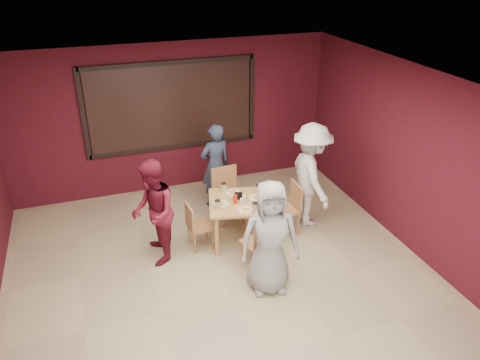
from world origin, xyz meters
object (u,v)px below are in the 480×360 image
object	(u,v)px
diner_front	(270,238)
dining_table	(239,206)
diner_right	(311,175)
chair_front	(260,242)
chair_back	(227,191)
diner_back	(215,166)
diner_left	(153,213)
chair_right	(289,205)
chair_left	(196,224)

from	to	relation	value
diner_front	dining_table	bearing A→B (deg)	100.29
diner_front	diner_right	xyz separation A→B (m)	(1.31, 1.39, 0.07)
chair_front	chair_back	world-z (taller)	chair_back
diner_back	diner_right	bearing A→B (deg)	129.25
dining_table	diner_back	world-z (taller)	diner_back
diner_front	diner_left	distance (m)	1.79
chair_right	diner_left	world-z (taller)	diner_left
diner_front	diner_back	distance (m)	2.50
chair_left	diner_front	xyz separation A→B (m)	(0.69, -1.27, 0.39)
chair_right	diner_left	xyz separation A→B (m)	(-2.21, -0.06, 0.32)
chair_left	chair_front	bearing A→B (deg)	-47.54
chair_front	chair_right	xyz separation A→B (m)	(0.81, 0.78, 0.03)
chair_front	diner_front	size ratio (longest dim) A/B	0.49
chair_front	chair_back	distance (m)	1.49
chair_front	diner_left	bearing A→B (deg)	152.67
chair_right	dining_table	bearing A→B (deg)	179.89
chair_front	chair_back	bearing A→B (deg)	91.04
chair_front	diner_front	bearing A→B (deg)	-96.26
chair_back	chair_right	bearing A→B (deg)	-40.02
chair_front	chair_left	world-z (taller)	chair_front
chair_left	diner_left	bearing A→B (deg)	-171.88
dining_table	chair_left	world-z (taller)	dining_table
chair_right	diner_left	distance (m)	2.23
chair_front	diner_left	xyz separation A→B (m)	(-1.39, 0.72, 0.35)
dining_table	diner_right	distance (m)	1.34
chair_right	chair_left	bearing A→B (deg)	178.71
chair_left	diner_back	size ratio (longest dim) A/B	0.49
chair_front	diner_front	distance (m)	0.59
chair_back	chair_right	xyz separation A→B (m)	(0.84, -0.71, -0.05)
chair_back	diner_front	xyz separation A→B (m)	(-0.02, -1.94, 0.29)
dining_table	diner_right	bearing A→B (deg)	6.39
diner_front	diner_left	bearing A→B (deg)	148.68
chair_front	chair_left	size ratio (longest dim) A/B	1.05
chair_right	diner_left	bearing A→B (deg)	-178.50
dining_table	diner_left	size ratio (longest dim) A/B	0.69
chair_back	chair_left	size ratio (longest dim) A/B	1.23
chair_back	diner_front	world-z (taller)	diner_front
diner_right	chair_left	bearing A→B (deg)	97.06
chair_front	diner_right	world-z (taller)	diner_right
chair_right	diner_back	xyz separation A→B (m)	(-0.87, 1.26, 0.29)
chair_back	chair_front	bearing A→B (deg)	-88.96
chair_left	diner_right	xyz separation A→B (m)	(2.00, 0.11, 0.46)
diner_front	diner_back	world-z (taller)	diner_front
chair_back	diner_right	distance (m)	1.44
chair_back	diner_left	distance (m)	1.59
chair_left	diner_back	bearing A→B (deg)	60.94
dining_table	chair_right	distance (m)	0.88
chair_left	diner_front	size ratio (longest dim) A/B	0.47
chair_back	chair_left	world-z (taller)	chair_back
dining_table	chair_left	distance (m)	0.72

